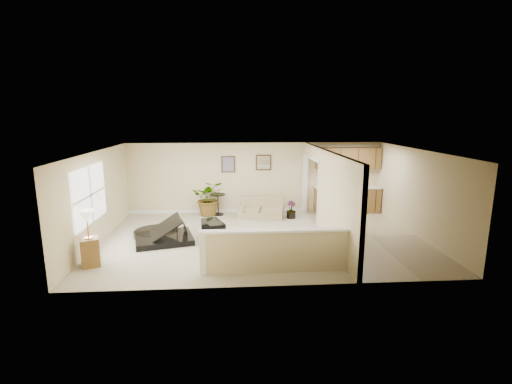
{
  "coord_description": "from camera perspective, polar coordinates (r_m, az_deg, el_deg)",
  "views": [
    {
      "loc": [
        -0.86,
        -10.04,
        3.46
      ],
      "look_at": [
        -0.14,
        0.4,
        1.27
      ],
      "focal_mm": 26.0,
      "sensor_mm": 36.0,
      "label": 1
    }
  ],
  "objects": [
    {
      "name": "left_window",
      "position": [
        10.4,
        -24.23,
        -0.4
      ],
      "size": [
        0.05,
        2.15,
        1.45
      ],
      "primitive_type": "cube",
      "color": "white",
      "rests_on": "left_wall"
    },
    {
      "name": "ceiling",
      "position": [
        10.12,
        0.98,
        6.35
      ],
      "size": [
        9.0,
        6.0,
        0.04
      ],
      "primitive_type": "cube",
      "color": "white",
      "rests_on": "back_wall"
    },
    {
      "name": "kitchen_vinyl",
      "position": [
        11.35,
        17.09,
        -6.47
      ],
      "size": [
        2.7,
        6.0,
        0.01
      ],
      "primitive_type": "cube",
      "color": "tan",
      "rests_on": "floor"
    },
    {
      "name": "kitchen_cabinets",
      "position": [
        13.65,
        13.42,
        0.54
      ],
      "size": [
        2.36,
        0.65,
        2.33
      ],
      "color": "brown",
      "rests_on": "floor"
    },
    {
      "name": "wall_art_left",
      "position": [
        13.12,
        -4.29,
        4.28
      ],
      "size": [
        0.48,
        0.04,
        0.58
      ],
      "color": "#352413",
      "rests_on": "back_wall"
    },
    {
      "name": "wall_mirror",
      "position": [
        13.17,
        1.17,
        4.56
      ],
      "size": [
        0.55,
        0.04,
        0.55
      ],
      "color": "#352413",
      "rests_on": "back_wall"
    },
    {
      "name": "palm_plant",
      "position": [
        13.01,
        -7.19,
        -0.96
      ],
      "size": [
        1.12,
        0.97,
        1.24
      ],
      "color": "black",
      "rests_on": "floor"
    },
    {
      "name": "accent_table",
      "position": [
        13.04,
        -5.87,
        -1.47
      ],
      "size": [
        0.52,
        0.52,
        0.75
      ],
      "color": "black",
      "rests_on": "floor"
    },
    {
      "name": "right_wall",
      "position": [
        11.59,
        23.71,
        -0.2
      ],
      "size": [
        0.04,
        6.0,
        2.5
      ],
      "primitive_type": "cube",
      "color": "beige",
      "rests_on": "floor"
    },
    {
      "name": "piano",
      "position": [
        10.71,
        -14.19,
        -4.05
      ],
      "size": [
        2.05,
        2.05,
        1.44
      ],
      "rotation": [
        0.0,
        0.0,
        0.26
      ],
      "color": "black",
      "rests_on": "floor"
    },
    {
      "name": "back_wall",
      "position": [
        13.25,
        -0.15,
        2.2
      ],
      "size": [
        9.0,
        0.04,
        2.5
      ],
      "primitive_type": "cube",
      "color": "beige",
      "rests_on": "floor"
    },
    {
      "name": "pony_half_wall",
      "position": [
        8.33,
        2.82,
        -8.9
      ],
      "size": [
        3.42,
        0.22,
        1.0
      ],
      "color": "beige",
      "rests_on": "floor"
    },
    {
      "name": "interior_partition",
      "position": [
        10.86,
        10.34,
        -0.3
      ],
      "size": [
        0.18,
        5.99,
        2.5
      ],
      "color": "beige",
      "rests_on": "floor"
    },
    {
      "name": "floor",
      "position": [
        10.65,
        0.93,
        -7.16
      ],
      "size": [
        9.0,
        9.0,
        0.0
      ],
      "primitive_type": "plane",
      "color": "tan",
      "rests_on": "ground"
    },
    {
      "name": "left_wall",
      "position": [
        10.9,
        -23.33,
        -0.88
      ],
      "size": [
        0.04,
        6.0,
        2.5
      ],
      "primitive_type": "cube",
      "color": "beige",
      "rests_on": "floor"
    },
    {
      "name": "lamp_stand",
      "position": [
        9.44,
        -24.29,
        -7.14
      ],
      "size": [
        0.52,
        0.52,
        1.34
      ],
      "color": "brown",
      "rests_on": "floor"
    },
    {
      "name": "loveseat",
      "position": [
        12.78,
        0.79,
        -2.4
      ],
      "size": [
        1.67,
        1.15,
        0.86
      ],
      "rotation": [
        0.0,
        0.0,
        -0.21
      ],
      "color": "tan",
      "rests_on": "floor"
    },
    {
      "name": "piano_bench",
      "position": [
        10.43,
        -6.59,
        -6.0
      ],
      "size": [
        0.72,
        0.96,
        0.57
      ],
      "primitive_type": "cube",
      "rotation": [
        0.0,
        0.0,
        0.37
      ],
      "color": "black",
      "rests_on": "floor"
    },
    {
      "name": "small_plant",
      "position": [
        12.68,
        5.43,
        -2.91
      ],
      "size": [
        0.42,
        0.42,
        0.6
      ],
      "color": "black",
      "rests_on": "floor"
    },
    {
      "name": "front_wall",
      "position": [
        7.43,
        2.93,
        -5.53
      ],
      "size": [
        9.0,
        0.04,
        2.5
      ],
      "primitive_type": "cube",
      "color": "beige",
      "rests_on": "floor"
    }
  ]
}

